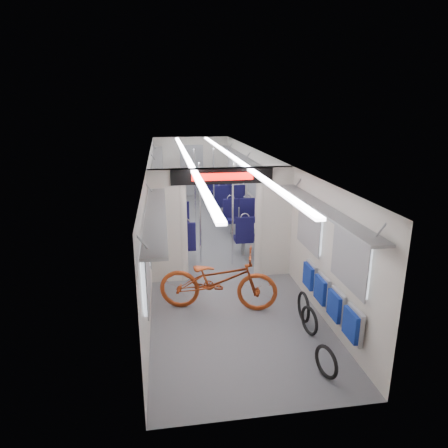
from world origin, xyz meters
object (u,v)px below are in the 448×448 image
(seat_bay_near_right, at_px, (246,223))
(stanchion_far_right, at_px, (214,188))
(flip_bench, at_px, (329,297))
(bike_hoop_b, at_px, (309,322))
(bike_hoop_a, at_px, (326,363))
(seat_bay_far_left, at_px, (170,196))
(seat_bay_near_left, at_px, (174,229))
(stanchion_near_right, at_px, (233,216))
(seat_bay_far_right, at_px, (224,193))
(stanchion_far_left, at_px, (195,189))
(stanchion_near_left, at_px, (200,214))
(bike_hoop_c, at_px, (303,308))
(bicycle, at_px, (218,280))

(seat_bay_near_right, bearing_deg, stanchion_far_right, 109.73)
(flip_bench, bearing_deg, stanchion_far_right, 99.70)
(bike_hoop_b, height_order, seat_bay_near_right, seat_bay_near_right)
(bike_hoop_a, distance_m, seat_bay_far_left, 9.14)
(flip_bench, relative_size, seat_bay_near_right, 1.03)
(seat_bay_near_left, bearing_deg, bike_hoop_b, -64.54)
(stanchion_near_right, bearing_deg, seat_bay_far_left, 104.56)
(seat_bay_far_right, bearing_deg, bike_hoop_b, -89.31)
(flip_bench, relative_size, stanchion_far_right, 0.90)
(seat_bay_near_left, distance_m, stanchion_near_right, 1.79)
(stanchion_near_right, height_order, stanchion_far_left, same)
(stanchion_near_left, height_order, stanchion_near_right, same)
(bike_hoop_c, xyz_separation_m, stanchion_far_left, (-1.31, 5.59, 0.91))
(flip_bench, distance_m, seat_bay_far_right, 7.96)
(seat_bay_far_right, bearing_deg, stanchion_far_left, -119.96)
(bicycle, xyz_separation_m, seat_bay_near_right, (1.20, 3.36, -0.01))
(bike_hoop_b, relative_size, stanchion_far_left, 0.21)
(bike_hoop_c, bearing_deg, flip_bench, -49.38)
(bicycle, xyz_separation_m, seat_bay_near_left, (-0.67, 3.08, 0.00))
(flip_bench, height_order, seat_bay_near_left, seat_bay_near_left)
(bike_hoop_a, bearing_deg, bicycle, 118.89)
(flip_bench, distance_m, stanchion_far_right, 6.17)
(seat_bay_near_left, bearing_deg, bike_hoop_a, -70.62)
(bicycle, distance_m, stanchion_far_left, 4.97)
(stanchion_near_right, bearing_deg, flip_bench, -71.02)
(seat_bay_far_left, xyz_separation_m, stanchion_far_right, (1.25, -1.80, 0.59))
(seat_bay_far_left, bearing_deg, seat_bay_near_left, -90.00)
(seat_bay_near_right, relative_size, stanchion_far_left, 0.88)
(bicycle, distance_m, bike_hoop_c, 1.52)
(bicycle, bearing_deg, seat_bay_far_left, 19.04)
(bike_hoop_a, xyz_separation_m, seat_bay_far_left, (-1.82, 8.95, 0.36))
(seat_bay_far_left, height_order, stanchion_far_left, stanchion_far_left)
(seat_bay_far_left, bearing_deg, stanchion_near_right, -75.44)
(stanchion_near_left, bearing_deg, stanchion_far_left, 87.56)
(stanchion_near_left, bearing_deg, seat_bay_far_right, 74.85)
(bike_hoop_c, distance_m, stanchion_far_right, 5.85)
(bike_hoop_c, relative_size, seat_bay_far_right, 0.22)
(seat_bay_near_left, distance_m, seat_bay_far_right, 4.31)
(bike_hoop_c, bearing_deg, stanchion_far_left, 103.22)
(stanchion_far_right, bearing_deg, seat_bay_far_left, 124.91)
(bike_hoop_c, xyz_separation_m, stanchion_near_right, (-0.74, 2.63, 0.91))
(seat_bay_near_left, bearing_deg, bike_hoop_c, -61.76)
(seat_bay_far_right, relative_size, stanchion_near_right, 1.01)
(bicycle, distance_m, seat_bay_near_right, 3.56)
(flip_bench, relative_size, bike_hoop_a, 4.51)
(bike_hoop_b, bearing_deg, seat_bay_near_left, 115.46)
(bicycle, bearing_deg, flip_bench, -107.80)
(flip_bench, distance_m, bike_hoop_b, 0.49)
(bicycle, height_order, bike_hoop_a, bicycle)
(stanchion_far_right, bearing_deg, bike_hoop_a, -85.51)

